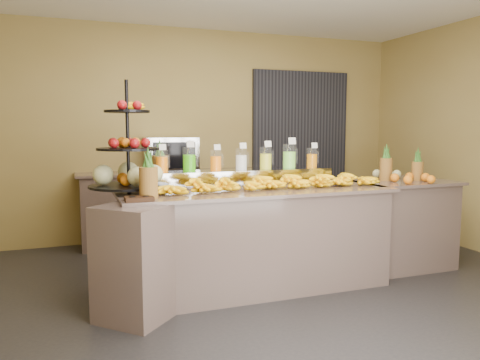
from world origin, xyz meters
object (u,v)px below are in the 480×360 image
fruit_stand (134,164)px  condiment_caddy (139,199)px  pitcher_tray (241,177)px  oven_warmer (171,154)px  right_fruit_pile (406,174)px  banana_heap (273,180)px

fruit_stand → condiment_caddy: fruit_stand is taller
pitcher_tray → oven_warmer: bearing=101.8°
pitcher_tray → right_fruit_pile: (1.72, -0.32, 0.00)m
right_fruit_pile → banana_heap: bearing=-178.3°
pitcher_tray → fruit_stand: (-1.05, -0.14, 0.17)m
banana_heap → condiment_caddy: banana_heap is taller
condiment_caddy → banana_heap: bearing=13.6°
condiment_caddy → right_fruit_pile: right_fruit_pile is taller
fruit_stand → oven_warmer: 1.94m
banana_heap → oven_warmer: (-0.52, 2.04, 0.14)m
condiment_caddy → right_fruit_pile: size_ratio=0.47×
oven_warmer → banana_heap: bearing=-73.8°
pitcher_tray → fruit_stand: 1.07m
pitcher_tray → condiment_caddy: (-1.09, -0.67, -0.06)m
pitcher_tray → banana_heap: 0.41m
oven_warmer → right_fruit_pile: bearing=-42.1°
banana_heap → right_fruit_pile: size_ratio=4.65×
pitcher_tray → condiment_caddy: pitcher_tray is taller
fruit_stand → oven_warmer: fruit_stand is taller
pitcher_tray → right_fruit_pile: right_fruit_pile is taller
pitcher_tray → fruit_stand: bearing=-172.6°
banana_heap → right_fruit_pile: 1.54m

